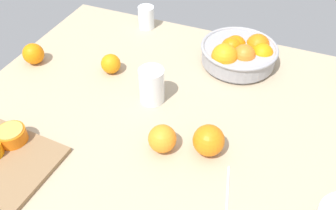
{
  "coord_description": "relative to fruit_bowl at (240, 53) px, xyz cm",
  "views": [
    {
      "loc": [
        26.79,
        -69.76,
        75.15
      ],
      "look_at": [
        -1.97,
        0.62,
        4.44
      ],
      "focal_mm": 37.61,
      "sensor_mm": 36.0,
      "label": 1
    }
  ],
  "objects": [
    {
      "name": "loose_orange_3",
      "position": [
        1.98,
        -42.47,
        -0.45
      ],
      "size": [
        8.66,
        8.66,
        8.66
      ],
      "primitive_type": "sphere",
      "color": "orange",
      "rests_on": "ground_plane"
    },
    {
      "name": "fruit_bowl",
      "position": [
        0.0,
        0.0,
        0.0
      ],
      "size": [
        26.81,
        26.81,
        11.37
      ],
      "color": "#99999E",
      "rests_on": "ground_plane"
    },
    {
      "name": "ground_plane",
      "position": [
        -11.31,
        -34.44,
        -6.28
      ],
      "size": [
        129.93,
        105.38,
        3.0
      ],
      "primitive_type": "cube",
      "color": "tan"
    },
    {
      "name": "orange_half_0",
      "position": [
        -48.86,
        -60.28,
        -1.37
      ],
      "size": [
        7.96,
        7.96,
        4.18
      ],
      "color": "orange",
      "rests_on": "cutting_board"
    },
    {
      "name": "loose_orange_0",
      "position": [
        -9.87,
        -46.24,
        -0.88
      ],
      "size": [
        7.81,
        7.81,
        7.81
      ],
      "primitive_type": "sphere",
      "color": "orange",
      "rests_on": "ground_plane"
    },
    {
      "name": "second_glass",
      "position": [
        -41.08,
        10.99,
        -0.94
      ],
      "size": [
        6.44,
        6.44,
        8.96
      ],
      "color": "white",
      "rests_on": "ground_plane"
    },
    {
      "name": "spoon",
      "position": [
        11.43,
        -56.9,
        -4.36
      ],
      "size": [
        5.35,
        17.6,
        1.0
      ],
      "color": "silver",
      "rests_on": "ground_plane"
    },
    {
      "name": "juice_glass",
      "position": [
        -20.7,
        -28.92,
        0.41
      ],
      "size": [
        7.85,
        7.85,
        11.67
      ],
      "color": "white",
      "rests_on": "ground_plane"
    },
    {
      "name": "loose_orange_1",
      "position": [
        -39.77,
        -20.95,
        -1.4
      ],
      "size": [
        6.77,
        6.77,
        6.77
      ],
      "primitive_type": "sphere",
      "color": "orange",
      "rests_on": "ground_plane"
    },
    {
      "name": "loose_orange_2",
      "position": [
        -67.84,
        -26.46,
        -1.07
      ],
      "size": [
        7.42,
        7.42,
        7.42
      ],
      "primitive_type": "sphere",
      "color": "orange",
      "rests_on": "ground_plane"
    }
  ]
}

